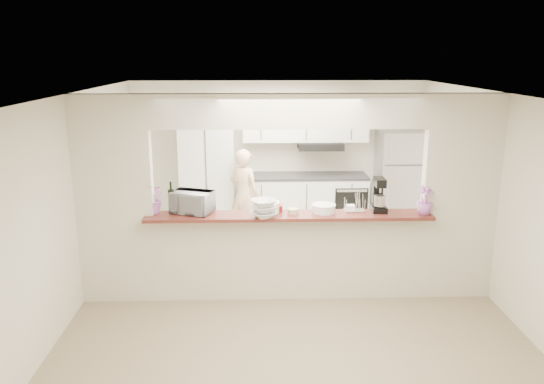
{
  "coord_description": "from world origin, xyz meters",
  "views": [
    {
      "loc": [
        -0.39,
        -6.05,
        2.93
      ],
      "look_at": [
        -0.19,
        0.3,
        1.27
      ],
      "focal_mm": 35.0,
      "sensor_mm": 36.0,
      "label": 1
    }
  ],
  "objects_px": {
    "toaster_oven": "(192,202)",
    "stand_mixer": "(379,196)",
    "refrigerator": "(399,180)",
    "person": "(244,194)"
  },
  "relations": [
    {
      "from": "toaster_oven",
      "to": "person",
      "type": "height_order",
      "value": "person"
    },
    {
      "from": "toaster_oven",
      "to": "stand_mixer",
      "type": "height_order",
      "value": "stand_mixer"
    },
    {
      "from": "stand_mixer",
      "to": "toaster_oven",
      "type": "bearing_deg",
      "value": -179.65
    },
    {
      "from": "refrigerator",
      "to": "toaster_oven",
      "type": "xyz_separation_m",
      "value": [
        -3.2,
        -2.6,
        0.37
      ]
    },
    {
      "from": "person",
      "to": "toaster_oven",
      "type": "bearing_deg",
      "value": 108.79
    },
    {
      "from": "stand_mixer",
      "to": "person",
      "type": "relative_size",
      "value": 0.28
    },
    {
      "from": "refrigerator",
      "to": "toaster_oven",
      "type": "distance_m",
      "value": 4.14
    },
    {
      "from": "person",
      "to": "stand_mixer",
      "type": "bearing_deg",
      "value": 161.36
    },
    {
      "from": "refrigerator",
      "to": "person",
      "type": "height_order",
      "value": "refrigerator"
    },
    {
      "from": "toaster_oven",
      "to": "stand_mixer",
      "type": "distance_m",
      "value": 2.24
    }
  ]
}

